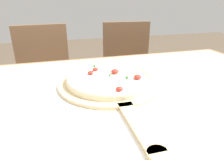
% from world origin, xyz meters
% --- Properties ---
extents(dining_table, '(1.45, 1.02, 0.77)m').
position_xyz_m(dining_table, '(0.00, 0.00, 0.67)').
color(dining_table, olive).
rests_on(dining_table, ground_plane).
extents(towel_cloth, '(1.37, 0.94, 0.00)m').
position_xyz_m(towel_cloth, '(0.00, 0.00, 0.77)').
color(towel_cloth, silver).
rests_on(towel_cloth, dining_table).
extents(pizza_peel, '(0.39, 0.61, 0.01)m').
position_xyz_m(pizza_peel, '(-0.06, 0.10, 0.78)').
color(pizza_peel, '#D6B784').
rests_on(pizza_peel, towel_cloth).
extents(pizza, '(0.33, 0.33, 0.04)m').
position_xyz_m(pizza, '(-0.06, 0.12, 0.80)').
color(pizza, beige).
rests_on(pizza, pizza_peel).
extents(chair_left, '(0.43, 0.43, 0.90)m').
position_xyz_m(chair_left, '(-0.34, 0.90, 0.52)').
color(chair_left, brown).
rests_on(chair_left, ground_plane).
extents(chair_right, '(0.44, 0.44, 0.90)m').
position_xyz_m(chair_right, '(0.30, 0.90, 0.52)').
color(chair_right, brown).
rests_on(chair_right, ground_plane).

